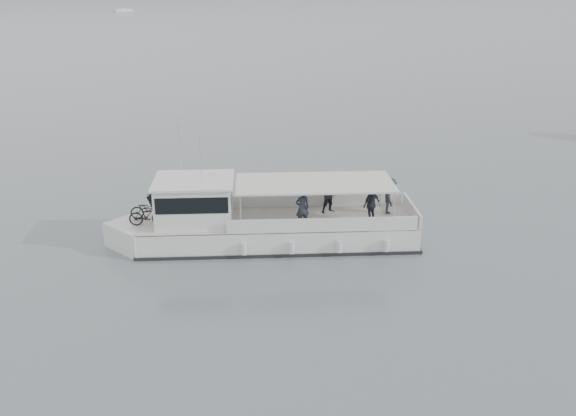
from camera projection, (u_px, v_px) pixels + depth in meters
name	position (u px, v px, depth m)	size (l,w,h in m)	color
ground	(248.00, 237.00, 29.90)	(1400.00, 1400.00, 0.00)	#525B60
tour_boat	(251.00, 223.00, 28.96)	(13.82, 7.60, 5.91)	white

